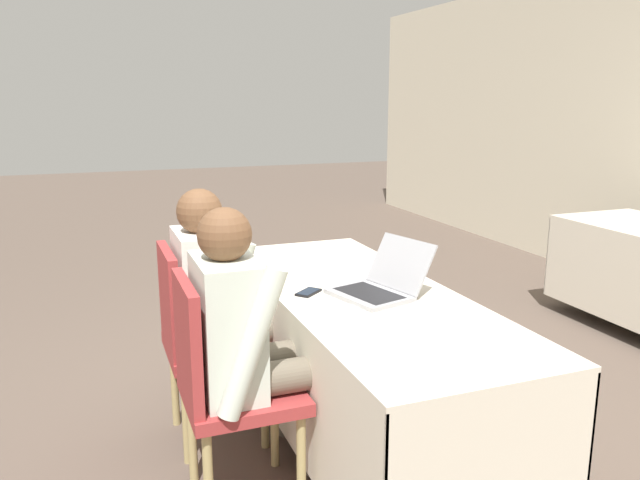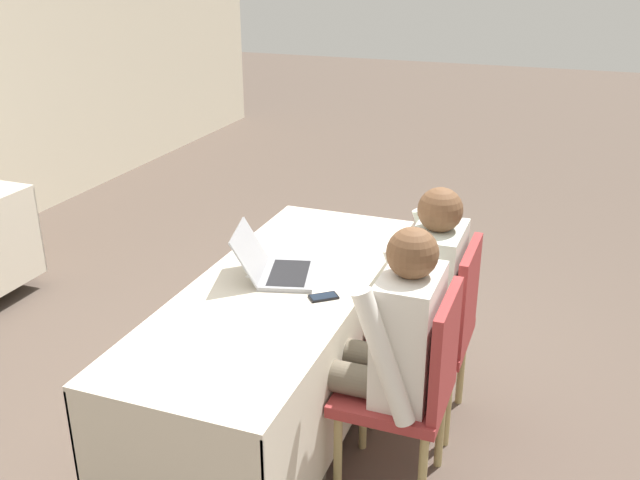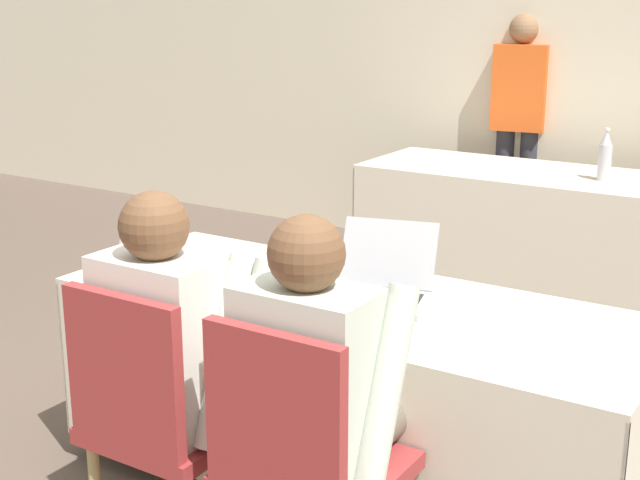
# 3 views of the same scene
# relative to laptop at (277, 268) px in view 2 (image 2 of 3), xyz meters

# --- Properties ---
(ground_plane) EXTENTS (24.00, 24.00, 0.00)m
(ground_plane) POSITION_rel_laptop_xyz_m (-0.08, -0.04, -0.77)
(ground_plane) COLOR brown
(conference_table_near) EXTENTS (2.02, 0.77, 0.72)m
(conference_table_near) POSITION_rel_laptop_xyz_m (-0.08, -0.04, -0.22)
(conference_table_near) COLOR beige
(conference_table_near) RESTS_ON ground_plane
(laptop) EXTENTS (0.42, 0.44, 0.23)m
(laptop) POSITION_rel_laptop_xyz_m (0.00, 0.00, 0.00)
(laptop) COLOR #99999E
(laptop) RESTS_ON conference_table_near
(cell_phone) EXTENTS (0.13, 0.14, 0.01)m
(cell_phone) POSITION_rel_laptop_xyz_m (-0.13, -0.28, -0.04)
(cell_phone) COLOR black
(cell_phone) RESTS_ON conference_table_near
(paper_beside_laptop) EXTENTS (0.23, 0.31, 0.00)m
(paper_beside_laptop) POSITION_rel_laptop_xyz_m (0.04, -0.02, -0.04)
(paper_beside_laptop) COLOR white
(paper_beside_laptop) RESTS_ON conference_table_near
(chair_near_left) EXTENTS (0.44, 0.44, 0.92)m
(chair_near_left) POSITION_rel_laptop_xyz_m (-0.34, -0.73, -0.25)
(chair_near_left) COLOR tan
(chair_near_left) RESTS_ON ground_plane
(chair_near_right) EXTENTS (0.44, 0.44, 0.92)m
(chair_near_right) POSITION_rel_laptop_xyz_m (0.17, -0.73, -0.25)
(chair_near_right) COLOR tan
(chair_near_right) RESTS_ON ground_plane
(person_checkered_shirt) EXTENTS (0.50, 0.52, 1.18)m
(person_checkered_shirt) POSITION_rel_laptop_xyz_m (-0.34, -0.63, -0.09)
(person_checkered_shirt) COLOR #665B4C
(person_checkered_shirt) RESTS_ON ground_plane
(person_white_shirt) EXTENTS (0.50, 0.52, 1.18)m
(person_white_shirt) POSITION_rel_laptop_xyz_m (0.17, -0.63, -0.09)
(person_white_shirt) COLOR #665B4C
(person_white_shirt) RESTS_ON ground_plane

